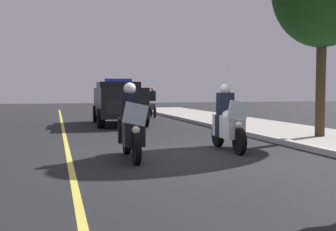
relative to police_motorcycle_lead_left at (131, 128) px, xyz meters
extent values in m
plane|color=black|center=(-0.17, 1.14, -0.70)|extent=(80.00, 80.00, 0.00)
cube|color=#B7B5AD|center=(-0.17, 4.65, -0.62)|extent=(48.00, 0.24, 0.15)
cube|color=#E0D14C|center=(-0.17, -1.36, -0.70)|extent=(48.00, 0.12, 0.01)
cylinder|color=black|center=(0.76, -0.02, -0.38)|extent=(0.64, 0.14, 0.64)
cylinder|color=black|center=(-0.74, 0.02, -0.38)|extent=(0.64, 0.16, 0.64)
cube|color=black|center=(0.03, 0.00, -0.08)|extent=(1.21, 0.48, 0.56)
ellipsoid|color=black|center=(0.08, 0.00, 0.22)|extent=(0.57, 0.34, 0.24)
cube|color=silver|center=(0.66, -0.02, 0.35)|extent=(0.08, 0.56, 0.53)
sphere|color=#F9F4CC|center=(0.72, -0.02, 0.02)|extent=(0.17, 0.17, 0.17)
sphere|color=red|center=(0.53, -0.18, 0.28)|extent=(0.09, 0.09, 0.09)
sphere|color=#1933F2|center=(0.54, 0.14, 0.28)|extent=(0.09, 0.09, 0.09)
cube|color=black|center=(-0.20, 0.01, 0.48)|extent=(0.29, 0.41, 0.60)
cube|color=black|center=(-0.13, 0.20, -0.08)|extent=(0.18, 0.15, 0.56)
cube|color=black|center=(-0.14, -0.20, -0.08)|extent=(0.18, 0.15, 0.56)
sphere|color=white|center=(-0.18, 0.01, 0.88)|extent=(0.28, 0.28, 0.28)
cylinder|color=black|center=(0.10, 2.60, -0.38)|extent=(0.64, 0.14, 0.64)
cylinder|color=black|center=(-1.40, 2.65, -0.38)|extent=(0.64, 0.16, 0.64)
cube|color=white|center=(-0.63, 2.63, -0.08)|extent=(1.21, 0.48, 0.56)
ellipsoid|color=white|center=(-0.58, 2.63, 0.22)|extent=(0.57, 0.34, 0.24)
cube|color=silver|center=(0.00, 2.61, 0.35)|extent=(0.08, 0.56, 0.53)
sphere|color=#F9F4CC|center=(0.06, 2.61, 0.02)|extent=(0.17, 0.17, 0.17)
sphere|color=red|center=(-0.13, 2.45, 0.28)|extent=(0.09, 0.09, 0.09)
sphere|color=#1933F2|center=(-0.12, 2.77, 0.28)|extent=(0.09, 0.09, 0.09)
cube|color=black|center=(-0.86, 2.63, 0.48)|extent=(0.29, 0.41, 0.60)
cube|color=black|center=(-0.79, 2.83, -0.08)|extent=(0.18, 0.15, 0.56)
cube|color=black|center=(-0.80, 2.43, -0.08)|extent=(0.18, 0.15, 0.56)
sphere|color=silver|center=(-0.84, 2.63, 0.88)|extent=(0.28, 0.28, 0.28)
cube|color=black|center=(-9.38, 1.09, 0.32)|extent=(4.96, 2.05, 1.24)
cube|color=black|center=(-9.68, 1.10, 1.02)|extent=(2.45, 1.82, 0.36)
cube|color=#2633D8|center=(-9.48, 1.09, 1.28)|extent=(0.32, 1.21, 0.14)
cube|color=black|center=(-6.98, 1.02, 0.18)|extent=(0.17, 1.62, 0.56)
cylinder|color=black|center=(-7.80, 1.94, -0.30)|extent=(0.81, 0.30, 0.80)
cylinder|color=black|center=(-7.85, 0.14, -0.30)|extent=(0.81, 0.30, 0.80)
cylinder|color=black|center=(-10.90, 2.04, -0.30)|extent=(0.81, 0.30, 0.80)
cylinder|color=black|center=(-10.95, 0.24, -0.30)|extent=(0.81, 0.30, 0.80)
cylinder|color=black|center=(-13.29, 3.67, -0.37)|extent=(0.66, 0.06, 0.66)
cylinder|color=black|center=(-14.39, 3.71, -0.37)|extent=(0.66, 0.06, 0.66)
cube|color=black|center=(-13.84, 3.69, -0.10)|extent=(1.00, 0.09, 0.36)
cube|color=black|center=(-13.89, 3.69, 0.50)|extent=(0.25, 0.33, 0.56)
sphere|color=tan|center=(-13.86, 3.69, 0.88)|extent=(0.22, 0.22, 0.22)
cylinder|color=#42301E|center=(-2.14, 6.37, 1.09)|extent=(0.30, 0.30, 3.38)
camera|label=1|loc=(9.30, -1.63, 0.86)|focal=44.91mm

